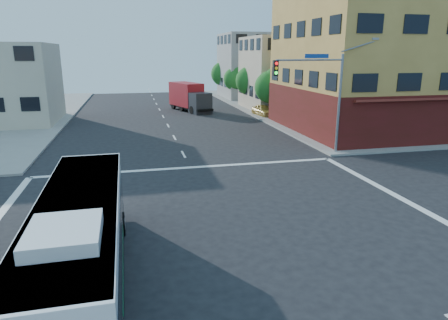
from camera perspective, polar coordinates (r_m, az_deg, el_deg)
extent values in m
plane|color=black|center=(16.70, -0.01, -9.96)|extent=(120.00, 120.00, 0.00)
cube|color=gray|center=(63.22, 24.74, 7.37)|extent=(50.00, 50.00, 0.15)
cube|color=gold|center=(40.65, 22.86, 13.85)|extent=(18.00, 15.00, 14.00)
cube|color=#561413|center=(40.96, 22.15, 6.88)|extent=(18.09, 15.08, 4.00)
cube|color=maroon|center=(35.25, 28.97, 7.58)|extent=(16.00, 1.60, 0.51)
cube|color=#BBAB8F|center=(52.90, 9.94, 12.09)|extent=(12.00, 10.00, 9.00)
cube|color=gray|center=(66.00, 5.16, 13.24)|extent=(12.00, 10.00, 10.00)
cylinder|color=gray|center=(29.44, 16.10, 7.54)|extent=(0.18, 0.18, 7.00)
cylinder|color=gray|center=(27.87, 12.19, 13.80)|extent=(5.01, 0.62, 0.12)
cube|color=black|center=(26.69, 7.36, 12.89)|extent=(0.32, 0.30, 1.00)
sphere|color=#FF0C0C|center=(26.52, 7.51, 13.52)|extent=(0.20, 0.20, 0.20)
sphere|color=yellow|center=(26.53, 7.49, 12.87)|extent=(0.20, 0.20, 0.20)
sphere|color=#19FF33|center=(26.55, 7.47, 12.22)|extent=(0.20, 0.20, 0.20)
cube|color=navy|center=(28.12, 13.13, 14.26)|extent=(1.80, 0.22, 0.28)
cube|color=gray|center=(30.74, 20.75, 15.89)|extent=(0.50, 0.22, 0.14)
cylinder|color=#332012|center=(45.77, 6.58, 7.32)|extent=(0.28, 0.28, 1.92)
sphere|color=#18541B|center=(45.51, 6.68, 10.32)|extent=(3.60, 3.60, 3.60)
sphere|color=#18541B|center=(45.30, 7.33, 11.42)|extent=(2.52, 2.52, 2.52)
cylinder|color=#332012|center=(53.31, 3.71, 8.52)|extent=(0.28, 0.28, 1.99)
sphere|color=#18541B|center=(53.09, 3.75, 11.22)|extent=(3.80, 3.80, 3.80)
sphere|color=#18541B|center=(52.86, 4.29, 12.23)|extent=(2.66, 2.66, 2.66)
cylinder|color=#332012|center=(60.98, 1.54, 9.32)|extent=(0.28, 0.28, 1.89)
sphere|color=#18541B|center=(60.79, 1.55, 11.48)|extent=(3.40, 3.40, 3.40)
sphere|color=#18541B|center=(60.56, 2.00, 12.27)|extent=(2.38, 2.38, 2.38)
cylinder|color=#332012|center=(68.72, -0.16, 10.04)|extent=(0.28, 0.28, 2.03)
sphere|color=#18541B|center=(68.53, -0.16, 12.21)|extent=(4.00, 4.00, 4.00)
sphere|color=#18541B|center=(68.29, 0.23, 13.04)|extent=(2.80, 2.80, 2.80)
cube|color=black|center=(13.52, -19.25, -14.91)|extent=(2.49, 10.97, 0.41)
cube|color=white|center=(13.02, -19.68, -10.64)|extent=(2.48, 10.95, 2.59)
cube|color=black|center=(12.95, -19.74, -10.01)|extent=(2.52, 10.62, 1.14)
cube|color=black|center=(18.01, -18.14, -3.09)|extent=(2.13, 0.09, 1.23)
cube|color=#E5590C|center=(17.79, -18.38, -0.28)|extent=(1.74, 0.07, 0.25)
cube|color=white|center=(12.55, -20.18, -5.51)|extent=(2.43, 10.73, 0.11)
cube|color=white|center=(9.96, -21.87, -9.74)|extent=(1.65, 2.02, 0.33)
cube|color=#12773E|center=(13.10, -24.85, -14.26)|extent=(0.09, 5.00, 0.25)
cube|color=#12773E|center=(12.82, -14.25, -13.91)|extent=(0.09, 5.00, 0.25)
cylinder|color=black|center=(16.79, -21.97, -9.22)|extent=(0.29, 0.95, 0.95)
cylinder|color=#99999E|center=(16.81, -22.41, -9.24)|extent=(0.04, 0.47, 0.47)
cylinder|color=black|center=(16.59, -14.45, -8.86)|extent=(0.29, 0.95, 0.95)
cylinder|color=#99999E|center=(16.58, -14.01, -8.84)|extent=(0.04, 0.47, 0.47)
cube|color=#29292E|center=(48.05, -3.43, 8.09)|extent=(2.76, 2.70, 2.48)
cube|color=black|center=(47.22, -2.90, 8.44)|extent=(1.91, 0.73, 0.95)
cube|color=#AA171E|center=(51.15, -5.43, 9.34)|extent=(3.92, 5.79, 2.86)
cube|color=black|center=(50.31, -4.79, 7.56)|extent=(4.50, 7.89, 0.29)
cylinder|color=black|center=(47.85, -4.58, 7.12)|extent=(0.57, 0.99, 0.95)
cylinder|color=black|center=(48.80, -2.49, 7.31)|extent=(0.57, 0.99, 0.95)
cylinder|color=black|center=(50.29, -6.07, 7.47)|extent=(0.57, 0.99, 0.95)
cylinder|color=black|center=(51.20, -4.04, 7.65)|extent=(0.57, 0.99, 0.95)
cylinder|color=black|center=(52.42, -7.24, 7.75)|extent=(0.57, 0.99, 0.95)
cylinder|color=black|center=(53.29, -5.27, 7.92)|extent=(0.57, 0.99, 0.95)
imported|color=#E2B855|center=(46.30, 5.65, 7.07)|extent=(2.04, 4.09, 1.34)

